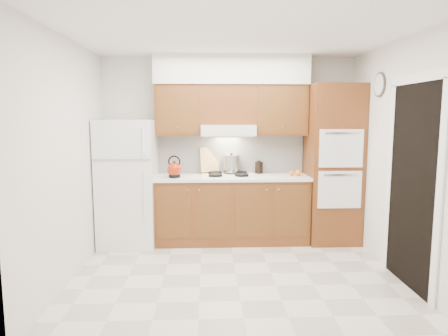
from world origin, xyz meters
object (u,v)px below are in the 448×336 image
(oven_cabinet, at_px, (333,164))
(kettle, at_px, (174,170))
(stock_pot, at_px, (231,164))
(fridge, at_px, (128,183))

(oven_cabinet, relative_size, kettle, 11.08)
(kettle, xyz_separation_m, stock_pot, (0.79, 0.30, 0.04))
(fridge, xyz_separation_m, oven_cabinet, (2.85, 0.03, 0.24))
(oven_cabinet, relative_size, stock_pot, 9.23)
(fridge, bearing_deg, kettle, -6.41)
(kettle, bearing_deg, stock_pot, 22.73)
(kettle, bearing_deg, oven_cabinet, 5.04)
(oven_cabinet, xyz_separation_m, stock_pot, (-1.41, 0.19, -0.01))
(fridge, relative_size, oven_cabinet, 0.78)
(kettle, height_order, stock_pot, stock_pot)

